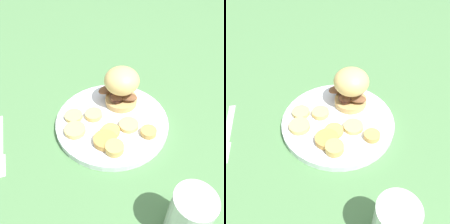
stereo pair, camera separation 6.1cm
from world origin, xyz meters
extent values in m
plane|color=#4C7A47|center=(0.00, 0.00, 0.00)|extent=(4.00, 4.00, 0.00)
cylinder|color=white|center=(0.00, 0.00, 0.01)|extent=(0.27, 0.27, 0.02)
torus|color=white|center=(0.00, 0.00, 0.02)|extent=(0.27, 0.27, 0.01)
cylinder|color=tan|center=(-0.04, 0.05, 0.03)|extent=(0.08, 0.08, 0.02)
ellipsoid|color=brown|center=(-0.02, 0.06, 0.04)|extent=(0.06, 0.05, 0.01)
ellipsoid|color=brown|center=(-0.07, 0.04, 0.04)|extent=(0.03, 0.05, 0.01)
ellipsoid|color=#4C281E|center=(-0.04, 0.04, 0.04)|extent=(0.05, 0.05, 0.01)
ellipsoid|color=brown|center=(-0.03, 0.04, 0.05)|extent=(0.04, 0.04, 0.02)
ellipsoid|color=brown|center=(-0.06, 0.08, 0.04)|extent=(0.05, 0.03, 0.02)
ellipsoid|color=#4C281E|center=(-0.04, 0.07, 0.05)|extent=(0.04, 0.05, 0.02)
ellipsoid|color=#DBB26B|center=(-0.04, 0.05, 0.09)|extent=(0.08, 0.08, 0.06)
cylinder|color=#BC8942|center=(0.05, -0.05, 0.02)|extent=(0.05, 0.05, 0.01)
cylinder|color=tan|center=(0.08, -0.05, 0.03)|extent=(0.04, 0.04, 0.02)
cylinder|color=#DBB766|center=(-0.03, -0.03, 0.02)|extent=(0.04, 0.04, 0.01)
cylinder|color=#DBB766|center=(-0.02, -0.09, 0.02)|extent=(0.05, 0.05, 0.01)
cylinder|color=#DBB766|center=(-0.06, -0.07, 0.02)|extent=(0.04, 0.04, 0.01)
cylinder|color=tan|center=(0.03, -0.03, 0.02)|extent=(0.04, 0.04, 0.01)
cylinder|color=#DBB766|center=(0.04, 0.02, 0.02)|extent=(0.05, 0.05, 0.01)
cylinder|color=tan|center=(0.08, 0.04, 0.02)|extent=(0.04, 0.04, 0.01)
cylinder|color=silver|center=(0.27, -0.05, 0.05)|extent=(0.07, 0.07, 0.11)
camera|label=1|loc=(0.35, -0.25, 0.47)|focal=42.00mm
camera|label=2|loc=(0.38, -0.20, 0.47)|focal=42.00mm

